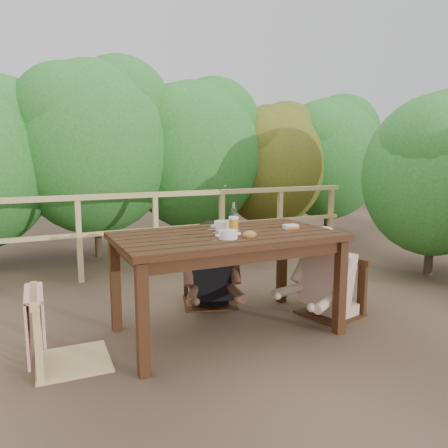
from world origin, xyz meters
name	(u,v)px	position (x,y,z in m)	size (l,w,h in m)	color
ground	(227,331)	(0.00, 0.00, 0.00)	(60.00, 60.00, 0.00)	brown
table	(227,284)	(0.00, 0.00, 0.41)	(1.77, 0.99, 0.82)	black
chair_left	(69,292)	(-1.22, -0.02, 0.52)	(0.52, 0.52, 1.04)	tan
chair_far	(209,253)	(0.15, 0.69, 0.51)	(0.50, 0.50, 1.01)	black
chair_right	(332,263)	(1.03, -0.06, 0.49)	(0.49, 0.49, 0.98)	black
woman	(208,239)	(0.15, 0.71, 0.65)	(0.52, 0.64, 1.29)	black
diner_right	(335,241)	(1.06, -0.06, 0.69)	(0.55, 0.68, 1.37)	#D3A790
railing	(156,233)	(0.00, 2.00, 0.51)	(5.60, 0.10, 1.01)	tan
hedge_row	(156,124)	(0.40, 3.20, 1.90)	(6.60, 1.60, 3.80)	#286826
soup_near	(228,236)	(-0.09, -0.21, 0.86)	(0.24, 0.24, 0.08)	white
soup_far	(224,226)	(0.04, 0.14, 0.86)	(0.28, 0.28, 0.09)	white
bread_roll	(250,235)	(0.08, -0.23, 0.85)	(0.11, 0.09, 0.07)	#9A5E30
beer_glass	(234,226)	(0.05, -0.03, 0.89)	(0.08, 0.08, 0.15)	orange
bottle	(234,217)	(0.14, 0.15, 0.94)	(0.06, 0.06, 0.24)	white
butter_tub	(291,227)	(0.59, -0.04, 0.84)	(0.12, 0.09, 0.05)	white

